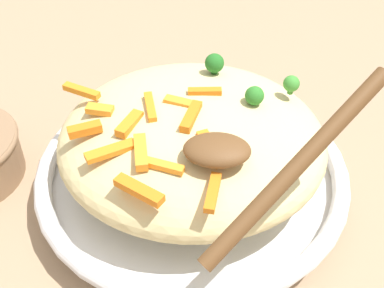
{
  "coord_description": "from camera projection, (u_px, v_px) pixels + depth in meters",
  "views": [
    {
      "loc": [
        0.02,
        -0.37,
        0.4
      ],
      "look_at": [
        0.0,
        0.0,
        0.07
      ],
      "focal_mm": 48.85,
      "sensor_mm": 36.0,
      "label": 1
    }
  ],
  "objects": [
    {
      "name": "ground_plane",
      "position": [
        192.0,
        190.0,
        0.55
      ],
      "size": [
        2.4,
        2.4,
        0.0
      ],
      "primitive_type": "plane",
      "color": "#9E7F60"
    },
    {
      "name": "serving_bowl",
      "position": [
        192.0,
        176.0,
        0.53
      ],
      "size": [
        0.31,
        0.31,
        0.04
      ],
      "color": "silver",
      "rests_on": "ground_plane"
    },
    {
      "name": "pasta_mound",
      "position": [
        192.0,
        140.0,
        0.5
      ],
      "size": [
        0.26,
        0.24,
        0.08
      ],
      "primitive_type": "ellipsoid",
      "color": "#DBC689",
      "rests_on": "serving_bowl"
    },
    {
      "name": "carrot_piece_0",
      "position": [
        179.0,
        102.0,
        0.48
      ],
      "size": [
        0.03,
        0.02,
        0.01
      ],
      "primitive_type": "cube",
      "rotation": [
        0.0,
        0.0,
        2.83
      ],
      "color": "orange",
      "rests_on": "pasta_mound"
    },
    {
      "name": "carrot_piece_1",
      "position": [
        205.0,
        92.0,
        0.49
      ],
      "size": [
        0.03,
        0.01,
        0.01
      ],
      "primitive_type": "cube",
      "rotation": [
        0.0,
        0.0,
        3.22
      ],
      "color": "orange",
      "rests_on": "pasta_mound"
    },
    {
      "name": "carrot_piece_2",
      "position": [
        189.0,
        116.0,
        0.46
      ],
      "size": [
        0.02,
        0.04,
        0.01
      ],
      "primitive_type": "cube",
      "rotation": [
        0.0,
        0.0,
        1.32
      ],
      "color": "orange",
      "rests_on": "pasta_mound"
    },
    {
      "name": "carrot_piece_3",
      "position": [
        81.0,
        91.0,
        0.5
      ],
      "size": [
        0.04,
        0.02,
        0.01
      ],
      "primitive_type": "cube",
      "rotation": [
        0.0,
        0.0,
        2.73
      ],
      "color": "orange",
      "rests_on": "pasta_mound"
    },
    {
      "name": "carrot_piece_4",
      "position": [
        129.0,
        124.0,
        0.46
      ],
      "size": [
        0.02,
        0.03,
        0.01
      ],
      "primitive_type": "cube",
      "rotation": [
        0.0,
        0.0,
        4.32
      ],
      "color": "orange",
      "rests_on": "pasta_mound"
    },
    {
      "name": "carrot_piece_5",
      "position": [
        100.0,
        110.0,
        0.48
      ],
      "size": [
        0.03,
        0.01,
        0.01
      ],
      "primitive_type": "cube",
      "rotation": [
        0.0,
        0.0,
        6.14
      ],
      "color": "orange",
      "rests_on": "pasta_mound"
    },
    {
      "name": "carrot_piece_6",
      "position": [
        85.0,
        129.0,
        0.46
      ],
      "size": [
        0.03,
        0.02,
        0.01
      ],
      "primitive_type": "cube",
      "rotation": [
        0.0,
        0.0,
        0.42
      ],
      "color": "orange",
      "rests_on": "pasta_mound"
    },
    {
      "name": "carrot_piece_7",
      "position": [
        211.0,
        148.0,
        0.44
      ],
      "size": [
        0.03,
        0.04,
        0.01
      ],
      "primitive_type": "cube",
      "rotation": [
        0.0,
        0.0,
        2.01
      ],
      "color": "orange",
      "rests_on": "pasta_mound"
    },
    {
      "name": "carrot_piece_8",
      "position": [
        141.0,
        152.0,
        0.44
      ],
      "size": [
        0.02,
        0.04,
        0.01
      ],
      "primitive_type": "cube",
      "rotation": [
        0.0,
        0.0,
        4.9
      ],
      "color": "orange",
      "rests_on": "pasta_mound"
    },
    {
      "name": "carrot_piece_9",
      "position": [
        110.0,
        151.0,
        0.44
      ],
      "size": [
        0.04,
        0.03,
        0.01
      ],
      "primitive_type": "cube",
      "rotation": [
        0.0,
        0.0,
        3.66
      ],
      "color": "orange",
      "rests_on": "pasta_mound"
    },
    {
      "name": "carrot_piece_10",
      "position": [
        150.0,
        107.0,
        0.48
      ],
      "size": [
        0.02,
        0.04,
        0.01
      ],
      "primitive_type": "cube",
      "rotation": [
        0.0,
        0.0,
        1.81
      ],
      "color": "orange",
      "rests_on": "pasta_mound"
    },
    {
      "name": "carrot_piece_11",
      "position": [
        213.0,
        192.0,
        0.41
      ],
      "size": [
        0.01,
        0.04,
        0.01
      ],
      "primitive_type": "cube",
      "rotation": [
        0.0,
        0.0,
        4.59
      ],
      "color": "orange",
      "rests_on": "pasta_mound"
    },
    {
      "name": "carrot_piece_12",
      "position": [
        162.0,
        166.0,
        0.43
      ],
      "size": [
        0.04,
        0.02,
        0.01
      ],
      "primitive_type": "cube",
      "rotation": [
        0.0,
        0.0,
        6.0
      ],
      "color": "orange",
      "rests_on": "pasta_mound"
    },
    {
      "name": "carrot_piece_13",
      "position": [
        139.0,
        190.0,
        0.41
      ],
      "size": [
        0.04,
        0.03,
        0.01
      ],
      "primitive_type": "cube",
      "rotation": [
        0.0,
        0.0,
        2.6
      ],
      "color": "orange",
      "rests_on": "pasta_mound"
    },
    {
      "name": "broccoli_floret_0",
      "position": [
        291.0,
        84.0,
        0.5
      ],
      "size": [
        0.02,
        0.02,
        0.02
      ],
      "color": "#377928",
      "rests_on": "pasta_mound"
    },
    {
      "name": "broccoli_floret_1",
      "position": [
        254.0,
        96.0,
        0.48
      ],
      "size": [
        0.02,
        0.02,
        0.02
      ],
      "color": "#296820",
      "rests_on": "pasta_mound"
    },
    {
      "name": "broccoli_floret_2",
      "position": [
        214.0,
        63.0,
        0.52
      ],
      "size": [
        0.02,
        0.02,
        0.02
      ],
      "color": "#205B1C",
      "rests_on": "pasta_mound"
    },
    {
      "name": "serving_spoon",
      "position": [
        245.0,
        156.0,
        0.4
      ],
      "size": [
        0.15,
        0.14,
        0.1
      ],
      "color": "brown",
      "rests_on": "pasta_mound"
    }
  ]
}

